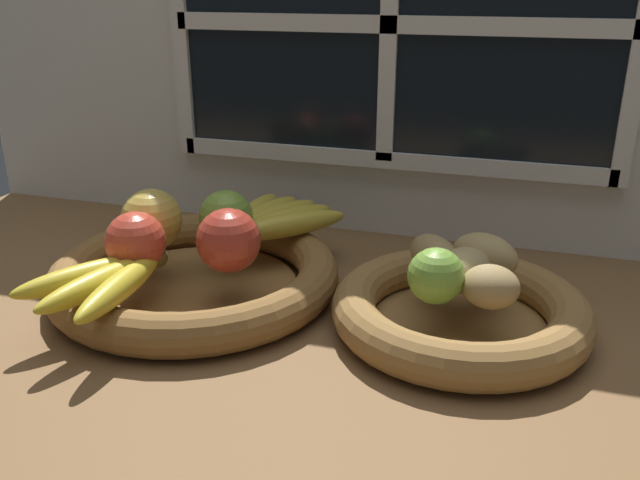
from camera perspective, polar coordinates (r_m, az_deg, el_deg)
name	(u,v)px	position (r cm, az deg, el deg)	size (l,w,h in cm)	color
ground_plane	(331,328)	(78.96, 0.98, -7.56)	(140.00, 90.00, 3.00)	brown
back_wall	(392,46)	(98.32, 6.17, 16.18)	(140.00, 4.60, 55.00)	silver
fruit_bowl_left	(195,275)	(84.59, -10.64, -2.99)	(35.91, 35.91, 4.96)	brown
fruit_bowl_right	(460,311)	(76.07, 11.90, -6.01)	(28.69, 28.69, 4.96)	olive
apple_green_back	(226,217)	(85.82, -8.06, 1.96)	(6.95, 6.95, 6.95)	#7AA338
apple_red_front	(136,242)	(79.88, -15.53, -0.13)	(7.02, 7.02, 7.02)	#CC422D
apple_red_right	(229,240)	(77.32, -7.85, -0.04)	(7.52, 7.52, 7.52)	#B73828
apple_golden_left	(152,219)	(85.81, -14.24, 1.74)	(7.66, 7.66, 7.66)	gold
banana_bunch_front	(105,280)	(75.85, -17.96, -3.29)	(12.65, 17.90, 2.88)	gold
banana_bunch_back	(271,219)	(89.94, -4.19, 1.78)	(14.74, 18.13, 3.18)	gold
potato_small	(490,286)	(71.02, 14.41, -3.88)	(6.06, 5.59, 4.54)	#A38451
potato_back	(485,256)	(77.64, 13.94, -1.33)	(7.85, 4.87, 5.20)	tan
potato_large	(463,270)	(73.91, 12.19, -2.53)	(7.31, 5.45, 4.81)	tan
potato_oblong	(435,257)	(76.67, 9.83, -1.44)	(8.30, 4.42, 4.83)	#A38451
lime_near	(436,276)	(70.47, 9.91, -3.05)	(6.00, 6.00, 6.00)	#7AAD3D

